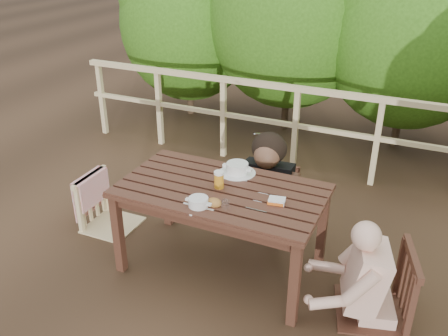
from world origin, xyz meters
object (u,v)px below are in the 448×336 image
at_px(woman, 274,149).
at_px(diner_right, 387,242).
at_px(bread_roll, 214,203).
at_px(tumbler, 225,205).
at_px(soup_near, 198,203).
at_px(beer_glass, 219,180).
at_px(butter_tub, 277,202).
at_px(chair_left, 108,182).
at_px(chair_far, 272,175).
at_px(soup_far, 237,169).
at_px(table, 221,229).
at_px(chair_right, 380,255).

relative_size(woman, diner_right, 1.13).
height_order(bread_roll, tumbler, tumbler).
xyz_separation_m(woman, tumbler, (0.04, -1.18, 0.05)).
height_order(soup_near, tumbler, soup_near).
xyz_separation_m(beer_glass, tumbler, (0.17, -0.25, -0.04)).
distance_m(soup_near, butter_tub, 0.57).
height_order(chair_left, soup_near, chair_left).
relative_size(chair_left, chair_far, 1.03).
height_order(chair_left, woman, woman).
distance_m(chair_left, woman, 1.56).
height_order(chair_far, tumbler, chair_far).
relative_size(woman, soup_far, 4.75).
height_order(chair_far, soup_near, chair_far).
bearing_deg(table, soup_near, -96.73).
relative_size(woman, bread_roll, 12.37).
xyz_separation_m(soup_near, butter_tub, (0.50, 0.28, -0.01)).
height_order(table, chair_far, chair_far).
height_order(diner_right, butter_tub, diner_right).
relative_size(table, bread_roll, 13.61).
xyz_separation_m(chair_left, bread_roll, (1.26, -0.37, 0.30)).
distance_m(chair_far, diner_right, 1.50).
distance_m(table, soup_far, 0.51).
height_order(chair_left, diner_right, diner_right).
bearing_deg(soup_far, butter_tub, -35.75).
relative_size(chair_far, soup_far, 3.01).
distance_m(soup_near, soup_far, 0.61).
bearing_deg(table, chair_left, 174.36).
relative_size(table, soup_far, 5.23).
relative_size(diner_right, bread_roll, 10.94).
bearing_deg(chair_left, chair_far, -59.80).
relative_size(chair_far, butter_tub, 7.48).
bearing_deg(table, diner_right, -1.69).
bearing_deg(woman, table, 78.70).
distance_m(chair_left, bread_roll, 1.35).
distance_m(woman, soup_far, 0.65).
bearing_deg(bread_roll, diner_right, 10.23).
relative_size(table, beer_glass, 10.41).
distance_m(chair_far, chair_right, 1.47).
relative_size(soup_far, beer_glass, 1.99).
bearing_deg(chair_left, soup_near, -111.22).
bearing_deg(tumbler, beer_glass, 123.53).
relative_size(chair_right, soup_far, 3.41).
distance_m(soup_near, beer_glass, 0.32).
height_order(chair_left, butter_tub, chair_left).
bearing_deg(diner_right, bread_roll, 84.67).
distance_m(table, chair_far, 0.92).
xyz_separation_m(table, butter_tub, (0.47, -0.04, 0.39)).
bearing_deg(tumbler, bread_roll, -179.24).
xyz_separation_m(chair_far, tumbler, (0.04, -1.16, 0.31)).
distance_m(soup_far, butter_tub, 0.56).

